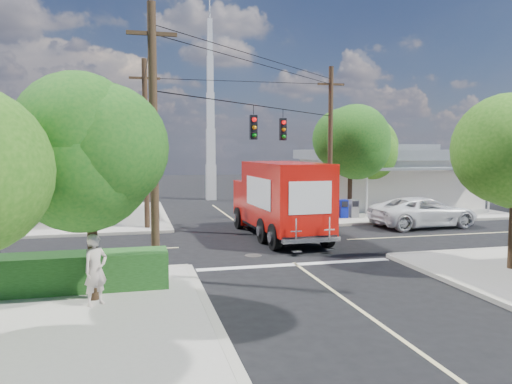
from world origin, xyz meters
name	(u,v)px	position (x,y,z in m)	size (l,w,h in m)	color
ground	(266,243)	(0.00, 0.00, 0.00)	(120.00, 120.00, 0.00)	black
sidewalk_ne	(373,208)	(10.88, 10.88, 0.07)	(14.12, 14.12, 0.14)	#9E998F
sidewalk_nw	(51,218)	(-10.88, 10.88, 0.07)	(14.12, 14.12, 0.14)	#9E998F
road_markings	(275,250)	(0.00, -1.47, 0.01)	(32.00, 32.00, 0.01)	beige
building_ne	(386,176)	(12.50, 11.97, 2.32)	(11.80, 10.20, 4.50)	silver
building_nw	(35,182)	(-12.00, 12.46, 2.22)	(10.80, 10.20, 4.30)	beige
radio_tower	(211,133)	(0.50, 20.00, 5.64)	(0.80, 0.80, 17.00)	silver
tree_sw_front	(90,149)	(-6.99, -7.54, 4.33)	(3.88, 3.78, 6.03)	#422D1C
tree_ne_front	(351,142)	(7.21, 6.76, 4.77)	(4.21, 4.14, 6.66)	#422D1C
tree_ne_back	(373,151)	(9.81, 8.96, 4.19)	(3.77, 3.66, 5.82)	#422D1C
palm_nw_front	(103,136)	(-7.50, 7.50, 5.04)	(3.01, 3.08, 5.59)	#422D1C
palm_nw_back	(68,143)	(-9.50, 9.00, 4.67)	(3.01, 3.08, 5.19)	#422D1C
utility_poles	(226,141)	(-1.58, 1.60, 4.67)	(12.00, 10.68, 9.00)	#473321
picket_fence	(71,266)	(-7.80, -5.60, 0.68)	(5.94, 0.06, 1.00)	silver
hedge_sw	(61,273)	(-8.00, -6.40, 0.69)	(6.20, 1.20, 1.10)	#194114
vending_boxes	(343,209)	(6.50, 6.20, 0.69)	(1.90, 0.50, 1.10)	red
delivery_truck	(280,199)	(1.03, 1.36, 1.87)	(3.09, 8.64, 3.69)	black
parked_car	(424,212)	(9.72, 2.60, 0.83)	(2.75, 5.95, 1.65)	silver
pedestrian	(96,270)	(-6.90, -8.03, 1.10)	(0.70, 0.46, 1.92)	beige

